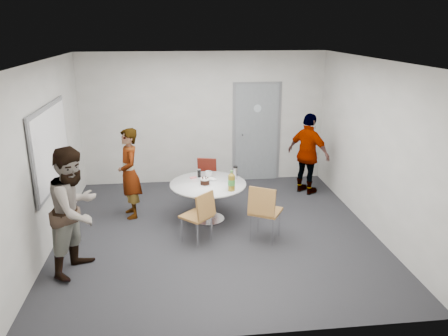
{
  "coord_description": "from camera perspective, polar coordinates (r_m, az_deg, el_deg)",
  "views": [
    {
      "loc": [
        -0.61,
        -6.35,
        3.18
      ],
      "look_at": [
        0.15,
        0.25,
        1.0
      ],
      "focal_mm": 35.0,
      "sensor_mm": 36.0,
      "label": 1
    }
  ],
  "objects": [
    {
      "name": "wall_back",
      "position": [
        9.06,
        -2.6,
        6.47
      ],
      "size": [
        5.0,
        0.0,
        5.0
      ],
      "primitive_type": "plane",
      "rotation": [
        1.57,
        0.0,
        0.0
      ],
      "color": "#B1B0A8",
      "rests_on": "floor"
    },
    {
      "name": "person_left",
      "position": [
        6.07,
        -18.85,
        -5.27
      ],
      "size": [
        0.94,
        1.03,
        1.73
      ],
      "primitive_type": "imported",
      "rotation": [
        0.0,
        0.0,
        1.16
      ],
      "color": "white",
      "rests_on": "floor"
    },
    {
      "name": "table",
      "position": [
        7.33,
        -1.85,
        -2.6
      ],
      "size": [
        1.28,
        1.28,
        1.0
      ],
      "color": "white",
      "rests_on": "floor"
    },
    {
      "name": "whiteboard",
      "position": [
        7.02,
        -21.64,
        2.59
      ],
      "size": [
        0.04,
        1.9,
        1.25
      ],
      "color": "slate",
      "rests_on": "wall_left"
    },
    {
      "name": "wall_right",
      "position": [
        7.31,
        18.89,
        2.65
      ],
      "size": [
        0.0,
        5.0,
        5.0
      ],
      "primitive_type": "plane",
      "rotation": [
        1.57,
        0.0,
        -1.57
      ],
      "color": "#B1B0A8",
      "rests_on": "floor"
    },
    {
      "name": "wall_left",
      "position": [
        6.87,
        -22.27,
        1.32
      ],
      "size": [
        0.0,
        5.0,
        5.0
      ],
      "primitive_type": "plane",
      "rotation": [
        1.57,
        0.0,
        1.57
      ],
      "color": "#B1B0A8",
      "rests_on": "floor"
    },
    {
      "name": "chair_near_right",
      "position": [
        6.63,
        5.23,
        -5.22
      ],
      "size": [
        0.6,
        0.62,
        0.91
      ],
      "rotation": [
        0.0,
        0.0,
        -0.52
      ],
      "color": "brown",
      "rests_on": "floor"
    },
    {
      "name": "chair_far",
      "position": [
        8.24,
        -2.36,
        -0.99
      ],
      "size": [
        0.47,
        0.5,
        0.8
      ],
      "rotation": [
        0.0,
        0.0,
        2.87
      ],
      "color": "maroon",
      "rests_on": "floor"
    },
    {
      "name": "person_right",
      "position": [
        8.63,
        10.95,
        1.79
      ],
      "size": [
        0.88,
        0.98,
        1.6
      ],
      "primitive_type": "imported",
      "rotation": [
        0.0,
        0.0,
        2.23
      ],
      "color": "black",
      "rests_on": "floor"
    },
    {
      "name": "ceiling",
      "position": [
        6.4,
        -1.11,
        13.84
      ],
      "size": [
        5.0,
        5.0,
        0.0
      ],
      "primitive_type": "plane",
      "rotation": [
        3.14,
        0.0,
        0.0
      ],
      "color": "silver",
      "rests_on": "wall_back"
    },
    {
      "name": "door",
      "position": [
        9.25,
        4.27,
        4.63
      ],
      "size": [
        1.02,
        0.17,
        2.12
      ],
      "color": "slate",
      "rests_on": "wall_back"
    },
    {
      "name": "wall_front",
      "position": [
        4.31,
        2.24,
        -6.99
      ],
      "size": [
        5.0,
        0.0,
        5.0
      ],
      "primitive_type": "plane",
      "rotation": [
        -1.57,
        0.0,
        0.0
      ],
      "color": "#B1B0A8",
      "rests_on": "floor"
    },
    {
      "name": "person_main",
      "position": [
        7.59,
        -12.25,
        -0.7
      ],
      "size": [
        0.51,
        0.65,
        1.56
      ],
      "primitive_type": "imported",
      "rotation": [
        0.0,
        0.0,
        -1.31
      ],
      "color": "#A5C6EA",
      "rests_on": "floor"
    },
    {
      "name": "floor",
      "position": [
        7.13,
        -0.98,
        -8.35
      ],
      "size": [
        5.0,
        5.0,
        0.0
      ],
      "primitive_type": "plane",
      "color": "#242529",
      "rests_on": "ground"
    },
    {
      "name": "chair_near_left",
      "position": [
        6.59,
        -3.1,
        -5.84
      ],
      "size": [
        0.58,
        0.58,
        0.83
      ],
      "rotation": [
        0.0,
        0.0,
        0.79
      ],
      "color": "brown",
      "rests_on": "floor"
    }
  ]
}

